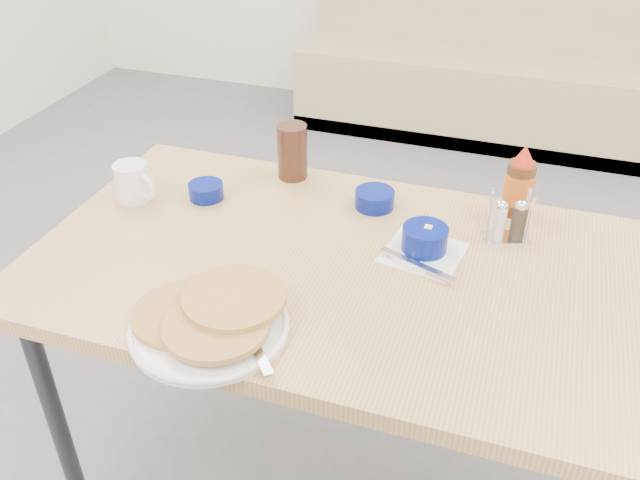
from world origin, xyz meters
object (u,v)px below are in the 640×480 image
(coffee_mug, at_px, (133,182))
(amber_tumbler, at_px, (292,152))
(grits_setting, at_px, (424,243))
(syrup_bottle, at_px, (519,184))
(booth_bench, at_px, (476,68))
(creamer_bowl, at_px, (206,191))
(butter_bowl, at_px, (375,199))
(dining_table, at_px, (343,285))
(pancake_plate, at_px, (211,319))
(condiment_caddy, at_px, (508,223))

(coffee_mug, relative_size, amber_tumbler, 0.84)
(grits_setting, relative_size, syrup_bottle, 1.11)
(booth_bench, relative_size, amber_tumbler, 12.76)
(creamer_bowl, height_order, amber_tumbler, amber_tumbler)
(coffee_mug, distance_m, butter_bowl, 0.61)
(grits_setting, bearing_deg, dining_table, -150.62)
(dining_table, bearing_deg, creamer_bowl, 158.77)
(booth_bench, distance_m, syrup_bottle, 2.27)
(pancake_plate, relative_size, condiment_caddy, 2.72)
(creamer_bowl, height_order, condiment_caddy, condiment_caddy)
(creamer_bowl, distance_m, amber_tumbler, 0.25)
(dining_table, xyz_separation_m, amber_tumbler, (-0.25, 0.34, 0.14))
(booth_bench, bearing_deg, condiment_caddy, -81.87)
(dining_table, distance_m, grits_setting, 0.21)
(amber_tumbler, height_order, condiment_caddy, amber_tumbler)
(pancake_plate, relative_size, amber_tumbler, 2.21)
(coffee_mug, distance_m, condiment_caddy, 0.92)
(dining_table, relative_size, creamer_bowl, 15.76)
(pancake_plate, xyz_separation_m, amber_tumbler, (-0.07, 0.63, 0.05))
(dining_table, height_order, condiment_caddy, condiment_caddy)
(amber_tumbler, bearing_deg, creamer_bowl, -133.79)
(pancake_plate, xyz_separation_m, butter_bowl, (0.18, 0.55, -0.00))
(syrup_bottle, bearing_deg, dining_table, -134.94)
(dining_table, xyz_separation_m, butter_bowl, (0.00, 0.26, 0.08))
(pancake_plate, bearing_deg, syrup_bottle, 50.55)
(dining_table, xyz_separation_m, creamer_bowl, (-0.42, 0.16, 0.08))
(condiment_caddy, bearing_deg, pancake_plate, -152.65)
(coffee_mug, distance_m, amber_tumbler, 0.42)
(grits_setting, bearing_deg, coffee_mug, 179.46)
(condiment_caddy, bearing_deg, grits_setting, -161.14)
(pancake_plate, distance_m, amber_tumbler, 0.64)
(syrup_bottle, bearing_deg, coffee_mug, -165.31)
(amber_tumbler, bearing_deg, condiment_caddy, -12.14)
(amber_tumbler, bearing_deg, butter_bowl, -18.51)
(butter_bowl, relative_size, amber_tumbler, 0.66)
(grits_setting, distance_m, butter_bowl, 0.23)
(grits_setting, bearing_deg, syrup_bottle, 54.42)
(coffee_mug, xyz_separation_m, creamer_bowl, (0.17, 0.06, -0.03))
(coffee_mug, distance_m, syrup_bottle, 0.96)
(syrup_bottle, bearing_deg, booth_bench, 98.79)
(dining_table, bearing_deg, amber_tumbler, 126.01)
(syrup_bottle, bearing_deg, condiment_caddy, -93.64)
(booth_bench, xyz_separation_m, amber_tumbler, (-0.25, -2.19, 0.48))
(pancake_plate, height_order, coffee_mug, coffee_mug)
(creamer_bowl, height_order, butter_bowl, butter_bowl)
(booth_bench, bearing_deg, amber_tumbler, -96.43)
(booth_bench, distance_m, dining_table, 2.56)
(coffee_mug, relative_size, syrup_bottle, 0.68)
(coffee_mug, bearing_deg, condiment_caddy, 7.34)
(booth_bench, relative_size, syrup_bottle, 10.41)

